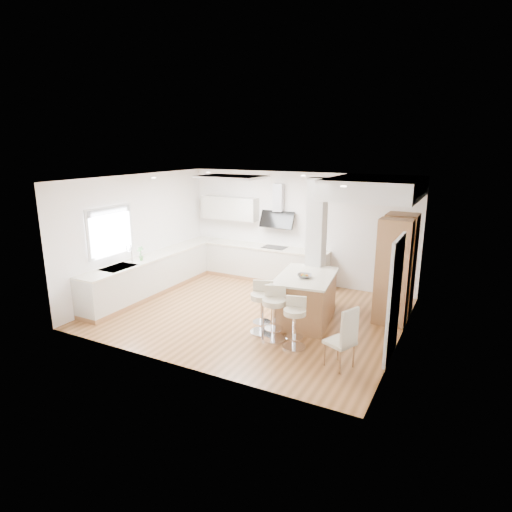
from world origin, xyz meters
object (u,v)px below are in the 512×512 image
Objects in this scene: bar_stool_c at (295,320)px; dining_chair at (345,337)px; peninsula at (306,298)px; bar_stool_a at (262,305)px; bar_stool_b at (274,311)px.

bar_stool_c is 1.03m from dining_chair.
peninsula is at bearing 153.70° from dining_chair.
peninsula is at bearing 41.27° from bar_stool_a.
bar_stool_b is (0.32, -0.15, -0.00)m from bar_stool_a.
bar_stool_c is at bearing -38.20° from bar_stool_a.
dining_chair reaches higher than bar_stool_c.
bar_stool_b is 0.48m from bar_stool_c.
peninsula is at bearing 59.82° from bar_stool_b.
peninsula reaches higher than bar_stool_b.
dining_chair reaches higher than bar_stool_a.
peninsula is 1.20m from bar_stool_c.
dining_chair is at bearing -37.59° from bar_stool_a.
dining_chair is (1.75, -0.61, -0.00)m from bar_stool_a.
bar_stool_a is at bearing -174.89° from dining_chair.
bar_stool_c is at bearing -35.01° from bar_stool_b.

